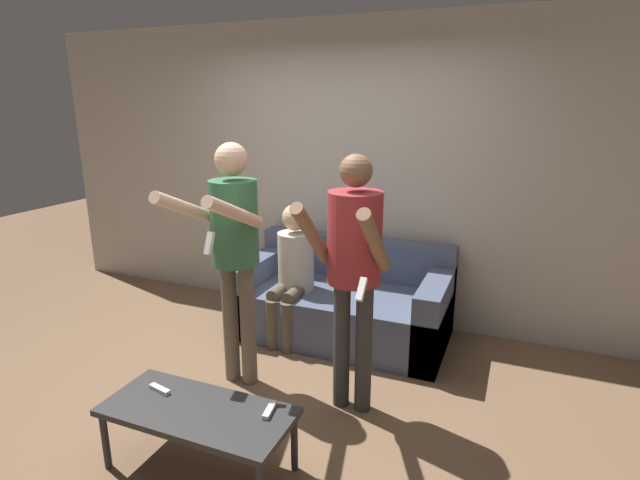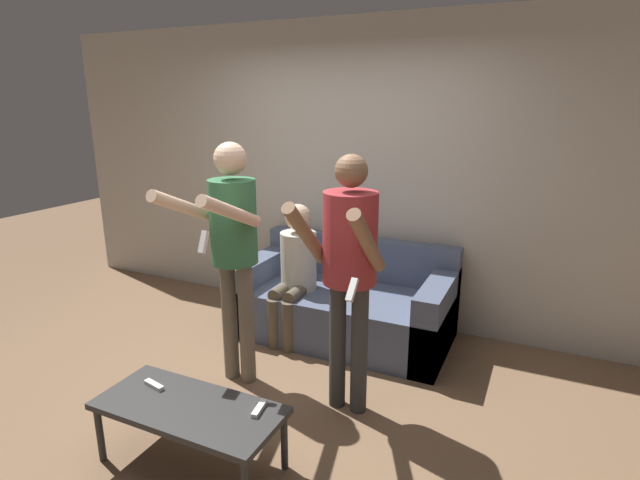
% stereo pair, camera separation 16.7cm
% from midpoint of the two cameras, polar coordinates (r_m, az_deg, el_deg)
% --- Properties ---
extents(ground_plane, '(14.00, 14.00, 0.00)m').
position_cam_midpoint_polar(ground_plane, '(3.62, -8.95, -18.19)').
color(ground_plane, brown).
extents(wall_back, '(6.40, 0.06, 2.70)m').
position_cam_midpoint_polar(wall_back, '(4.62, 1.66, 7.55)').
color(wall_back, '#B7B2A8').
rests_on(wall_back, ground_plane).
extents(couch, '(1.81, 0.92, 0.81)m').
position_cam_midpoint_polar(couch, '(4.40, 1.52, -7.38)').
color(couch, '#4C5670').
rests_on(couch, ground_plane).
extents(person_standing_left, '(0.44, 0.75, 1.74)m').
position_cam_midpoint_polar(person_standing_left, '(3.46, -11.24, 0.17)').
color(person_standing_left, '#6B6051').
rests_on(person_standing_left, ground_plane).
extents(person_standing_right, '(0.46, 0.66, 1.70)m').
position_cam_midpoint_polar(person_standing_right, '(3.09, 2.31, -1.94)').
color(person_standing_right, '#383838').
rests_on(person_standing_right, ground_plane).
extents(person_seated, '(0.31, 0.53, 1.17)m').
position_cam_midpoint_polar(person_seated, '(4.23, -4.25, -3.07)').
color(person_seated, brown).
rests_on(person_seated, ground_plane).
extents(coffee_table, '(1.06, 0.47, 0.38)m').
position_cam_midpoint_polar(coffee_table, '(2.98, -15.46, -18.75)').
color(coffee_table, '#2D2D2D').
rests_on(coffee_table, ground_plane).
extents(remote_near, '(0.15, 0.07, 0.02)m').
position_cam_midpoint_polar(remote_near, '(3.17, -19.35, -15.81)').
color(remote_near, white).
rests_on(remote_near, coffee_table).
extents(remote_far, '(0.06, 0.15, 0.02)m').
position_cam_midpoint_polar(remote_far, '(2.86, -7.54, -18.73)').
color(remote_far, white).
rests_on(remote_far, coffee_table).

